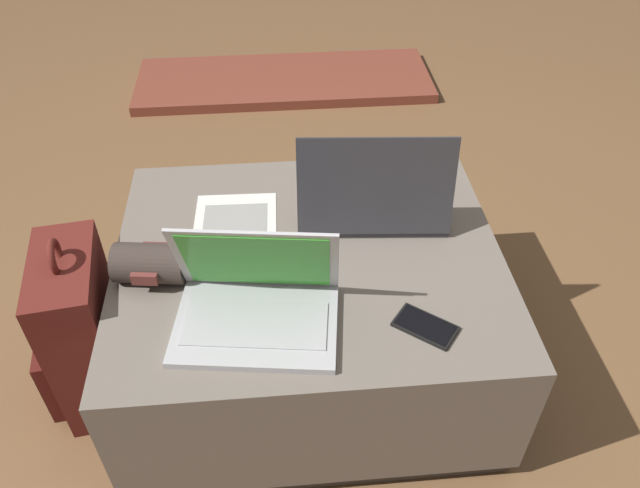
# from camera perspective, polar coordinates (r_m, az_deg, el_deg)

# --- Properties ---
(ground_plane) EXTENTS (14.00, 14.00, 0.00)m
(ground_plane) POSITION_cam_1_polar(r_m,az_deg,el_deg) (1.81, -0.88, -10.49)
(ground_plane) COLOR brown
(ottoman) EXTENTS (0.94, 0.80, 0.41)m
(ottoman) POSITION_cam_1_polar(r_m,az_deg,el_deg) (1.66, -0.95, -6.09)
(ottoman) COLOR #3D3832
(ottoman) RESTS_ON ground_plane
(laptop_near) EXTENTS (0.37, 0.28, 0.24)m
(laptop_near) POSITION_cam_1_polar(r_m,az_deg,el_deg) (1.34, -5.86, -5.31)
(laptop_near) COLOR #B7B7BC
(laptop_near) RESTS_ON ottoman
(laptop_far) EXTENTS (0.39, 0.28, 0.27)m
(laptop_far) POSITION_cam_1_polar(r_m,az_deg,el_deg) (1.59, 4.76, 4.16)
(laptop_far) COLOR #333338
(laptop_far) RESTS_ON ottoman
(cell_phone) EXTENTS (0.15, 0.14, 0.01)m
(cell_phone) POSITION_cam_1_polar(r_m,az_deg,el_deg) (1.36, 9.60, -7.41)
(cell_phone) COLOR black
(cell_phone) RESTS_ON ottoman
(backpack) EXTENTS (0.22, 0.31, 0.53)m
(backpack) POSITION_cam_1_polar(r_m,az_deg,el_deg) (1.69, -21.03, -7.69)
(backpack) COLOR #5B1E19
(backpack) RESTS_ON ground_plane
(paper_sheet) EXTENTS (0.22, 0.30, 0.00)m
(paper_sheet) POSITION_cam_1_polar(r_m,az_deg,el_deg) (1.59, -7.80, 1.30)
(paper_sheet) COLOR silver
(paper_sheet) RESTS_ON ottoman
(wrist_brace) EXTENTS (0.17, 0.12, 0.09)m
(wrist_brace) POSITION_cam_1_polar(r_m,az_deg,el_deg) (1.47, -15.26, -1.71)
(wrist_brace) COLOR #3D332D
(wrist_brace) RESTS_ON ottoman
(fireplace_hearth) EXTENTS (1.40, 0.50, 0.04)m
(fireplace_hearth) POSITION_cam_1_polar(r_m,az_deg,el_deg) (3.12, -3.31, 14.71)
(fireplace_hearth) COLOR brown
(fireplace_hearth) RESTS_ON ground_plane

